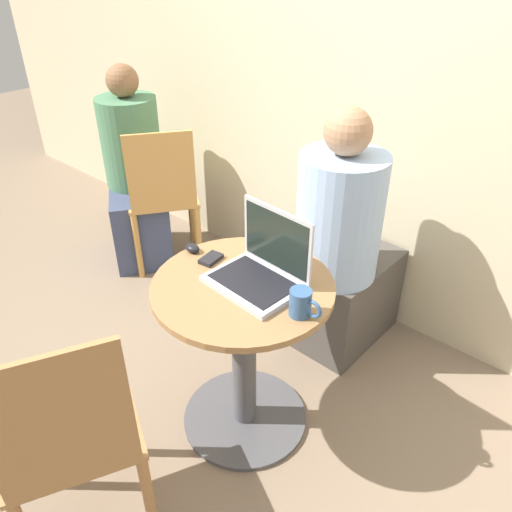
% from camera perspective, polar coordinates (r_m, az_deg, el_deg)
% --- Properties ---
extents(ground_plane, '(12.00, 12.00, 0.00)m').
position_cam_1_polar(ground_plane, '(2.23, -1.26, -17.99)').
color(ground_plane, '#7F6B56').
extents(back_wall, '(7.00, 0.05, 2.60)m').
position_cam_1_polar(back_wall, '(2.32, 17.10, 20.71)').
color(back_wall, beige).
rests_on(back_wall, ground_plane).
extents(round_table, '(0.65, 0.65, 0.70)m').
position_cam_1_polar(round_table, '(1.92, -1.41, -9.79)').
color(round_table, '#4C4C51').
rests_on(round_table, ground_plane).
extents(laptop, '(0.33, 0.25, 0.26)m').
position_cam_1_polar(laptop, '(1.73, 0.64, -1.38)').
color(laptop, '#B7B7BC').
rests_on(laptop, round_table).
extents(cell_phone, '(0.07, 0.10, 0.02)m').
position_cam_1_polar(cell_phone, '(1.88, -5.17, -0.31)').
color(cell_phone, black).
rests_on(cell_phone, round_table).
extents(computer_mouse, '(0.06, 0.04, 0.03)m').
position_cam_1_polar(computer_mouse, '(1.93, -7.26, 0.88)').
color(computer_mouse, black).
rests_on(computer_mouse, round_table).
extents(coffee_cup, '(0.12, 0.07, 0.09)m').
position_cam_1_polar(coffee_cup, '(1.59, 5.17, -5.45)').
color(coffee_cup, '#335684').
rests_on(coffee_cup, round_table).
extents(chair_empty, '(0.53, 0.53, 0.91)m').
position_cam_1_polar(chair_empty, '(1.66, -20.32, -19.16)').
color(chair_empty, '#9E7042').
rests_on(chair_empty, ground_plane).
extents(person_seated, '(0.37, 0.57, 1.20)m').
position_cam_1_polar(person_seated, '(2.31, 9.91, -0.17)').
color(person_seated, '#4C4742').
rests_on(person_seated, ground_plane).
extents(chair_background, '(0.56, 0.56, 0.88)m').
position_cam_1_polar(chair_background, '(2.97, -10.58, 6.61)').
color(chair_background, tan).
rests_on(chair_background, ground_plane).
extents(person_background, '(0.59, 0.55, 1.15)m').
position_cam_1_polar(person_background, '(3.15, -13.54, 8.25)').
color(person_background, '#3D4766').
rests_on(person_background, ground_plane).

